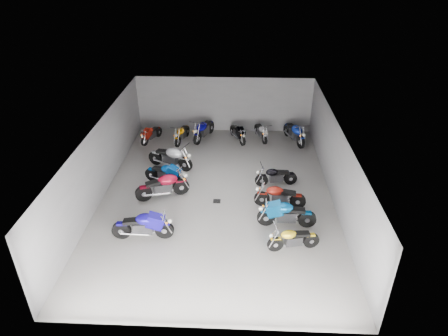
{
  "coord_description": "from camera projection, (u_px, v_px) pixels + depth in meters",
  "views": [
    {
      "loc": [
        0.94,
        -14.73,
        9.74
      ],
      "look_at": [
        0.26,
        0.66,
        1.0
      ],
      "focal_mm": 32.0,
      "sensor_mm": 36.0,
      "label": 1
    }
  ],
  "objects": [
    {
      "name": "ceiling",
      "position": [
        217.0,
        128.0,
        16.05
      ],
      "size": [
        10.0,
        14.0,
        0.04
      ],
      "primitive_type": "cube",
      "color": "black",
      "rests_on": "wall_back"
    },
    {
      "name": "motorcycle_right_c",
      "position": [
        286.0,
        214.0,
        15.46
      ],
      "size": [
        2.3,
        0.45,
        1.01
      ],
      "rotation": [
        0.0,
        0.0,
        1.55
      ],
      "color": "black",
      "rests_on": "ground"
    },
    {
      "name": "wall_left",
      "position": [
        101.0,
        161.0,
        17.04
      ],
      "size": [
        0.1,
        14.0,
        3.2
      ],
      "primitive_type": "cube",
      "color": "gray",
      "rests_on": "ground"
    },
    {
      "name": "motorcycle_right_d",
      "position": [
        279.0,
        196.0,
        16.62
      ],
      "size": [
        2.16,
        0.46,
        0.95
      ],
      "rotation": [
        0.0,
        0.0,
        1.5
      ],
      "color": "black",
      "rests_on": "ground"
    },
    {
      "name": "motorcycle_back_b",
      "position": [
        182.0,
        134.0,
        22.12
      ],
      "size": [
        0.6,
        2.0,
        0.89
      ],
      "rotation": [
        0.0,
        0.0,
        2.92
      ],
      "color": "black",
      "rests_on": "ground"
    },
    {
      "name": "motorcycle_left_f",
      "position": [
        171.0,
        157.0,
        19.49
      ],
      "size": [
        2.3,
        1.02,
        1.06
      ],
      "rotation": [
        0.0,
        0.0,
        -1.94
      ],
      "color": "black",
      "rests_on": "ground"
    },
    {
      "name": "motorcycle_back_a",
      "position": [
        151.0,
        134.0,
        22.19
      ],
      "size": [
        0.86,
        1.75,
        0.82
      ],
      "rotation": [
        0.0,
        0.0,
        2.72
      ],
      "color": "black",
      "rests_on": "ground"
    },
    {
      "name": "motorcycle_back_c",
      "position": [
        204.0,
        130.0,
        22.39
      ],
      "size": [
        1.0,
        2.26,
        1.04
      ],
      "rotation": [
        0.0,
        0.0,
        2.77
      ],
      "color": "black",
      "rests_on": "ground"
    },
    {
      "name": "motorcycle_right_e",
      "position": [
        276.0,
        176.0,
        18.13
      ],
      "size": [
        1.95,
        0.49,
        0.86
      ],
      "rotation": [
        0.0,
        0.0,
        1.73
      ],
      "color": "black",
      "rests_on": "ground"
    },
    {
      "name": "motorcycle_back_d",
      "position": [
        238.0,
        133.0,
        22.25
      ],
      "size": [
        0.9,
        1.85,
        0.86
      ],
      "rotation": [
        0.0,
        0.0,
        3.55
      ],
      "color": "black",
      "rests_on": "ground"
    },
    {
      "name": "motorcycle_left_e",
      "position": [
        166.0,
        174.0,
        18.21
      ],
      "size": [
        2.04,
        0.87,
        0.94
      ],
      "rotation": [
        0.0,
        0.0,
        -1.92
      ],
      "color": "black",
      "rests_on": "ground"
    },
    {
      "name": "motorcycle_right_b",
      "position": [
        293.0,
        239.0,
        14.31
      ],
      "size": [
        1.92,
        0.54,
        0.85
      ],
      "rotation": [
        0.0,
        0.0,
        1.77
      ],
      "color": "black",
      "rests_on": "ground"
    },
    {
      "name": "motorcycle_left_b",
      "position": [
        143.0,
        226.0,
        14.81
      ],
      "size": [
        2.32,
        0.48,
        1.02
      ],
      "rotation": [
        0.0,
        0.0,
        -1.52
      ],
      "color": "black",
      "rests_on": "ground"
    },
    {
      "name": "motorcycle_back_f",
      "position": [
        295.0,
        133.0,
        22.03
      ],
      "size": [
        0.97,
        2.26,
        1.04
      ],
      "rotation": [
        0.0,
        0.0,
        3.5
      ],
      "color": "black",
      "rests_on": "ground"
    },
    {
      "name": "drain_grate",
      "position": [
        217.0,
        201.0,
        17.2
      ],
      "size": [
        0.32,
        0.32,
        0.01
      ],
      "primitive_type": "cube",
      "color": "black",
      "rests_on": "ground"
    },
    {
      "name": "motorcycle_left_d",
      "position": [
        163.0,
        186.0,
        17.21
      ],
      "size": [
        2.27,
        1.0,
        1.04
      ],
      "rotation": [
        0.0,
        0.0,
        -1.2
      ],
      "color": "black",
      "rests_on": "ground"
    },
    {
      "name": "wall_right",
      "position": [
        337.0,
        166.0,
        16.66
      ],
      "size": [
        0.1,
        14.0,
        3.2
      ],
      "primitive_type": "cube",
      "color": "gray",
      "rests_on": "ground"
    },
    {
      "name": "ground",
      "position": [
        217.0,
        195.0,
        17.64
      ],
      "size": [
        14.0,
        14.0,
        0.0
      ],
      "primitive_type": "plane",
      "color": "gray",
      "rests_on": "ground"
    },
    {
      "name": "motorcycle_back_e",
      "position": [
        261.0,
        131.0,
        22.42
      ],
      "size": [
        0.67,
        1.92,
        0.86
      ],
      "rotation": [
        0.0,
        0.0,
        3.42
      ],
      "color": "black",
      "rests_on": "ground"
    },
    {
      "name": "wall_back",
      "position": [
        224.0,
        105.0,
        22.93
      ],
      "size": [
        10.0,
        0.1,
        3.2
      ],
      "primitive_type": "cube",
      "color": "gray",
      "rests_on": "ground"
    }
  ]
}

